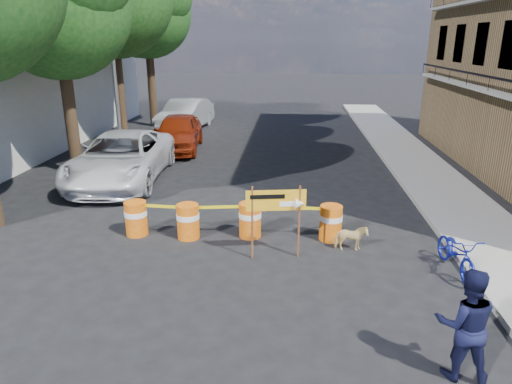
% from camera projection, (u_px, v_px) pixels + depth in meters
% --- Properties ---
extents(ground, '(120.00, 120.00, 0.00)m').
position_uv_depth(ground, '(235.00, 270.00, 10.04)').
color(ground, black).
rests_on(ground, ground).
extents(sidewalk_east, '(2.40, 40.00, 0.15)m').
position_uv_depth(sidewalk_east, '(441.00, 189.00, 15.23)').
color(sidewalk_east, gray).
rests_on(sidewalk_east, ground).
extents(tree_mid_a, '(5.25, 5.00, 8.68)m').
position_uv_depth(tree_mid_a, '(58.00, 2.00, 15.24)').
color(tree_mid_a, '#332316').
rests_on(tree_mid_a, ground).
extents(tree_far, '(5.04, 4.80, 8.84)m').
position_uv_depth(tree_far, '(148.00, 12.00, 24.62)').
color(tree_far, '#332316').
rests_on(tree_far, ground).
extents(streetlamp, '(1.25, 0.18, 8.00)m').
position_uv_depth(streetlamp, '(114.00, 51.00, 18.06)').
color(streetlamp, gray).
rests_on(streetlamp, ground).
extents(barrel_far_left, '(0.58, 0.58, 0.90)m').
position_uv_depth(barrel_far_left, '(136.00, 218.00, 11.73)').
color(barrel_far_left, '#C94B0B').
rests_on(barrel_far_left, ground).
extents(barrel_mid_left, '(0.58, 0.58, 0.90)m').
position_uv_depth(barrel_mid_left, '(188.00, 221.00, 11.54)').
color(barrel_mid_left, '#C94B0B').
rests_on(barrel_mid_left, ground).
extents(barrel_mid_right, '(0.58, 0.58, 0.90)m').
position_uv_depth(barrel_mid_right, '(250.00, 219.00, 11.63)').
color(barrel_mid_right, '#C94B0B').
rests_on(barrel_mid_right, ground).
extents(barrel_far_right, '(0.58, 0.58, 0.90)m').
position_uv_depth(barrel_far_right, '(331.00, 222.00, 11.44)').
color(barrel_far_right, '#C94B0B').
rests_on(barrel_far_right, ground).
extents(detour_sign, '(1.35, 0.33, 1.75)m').
position_uv_depth(detour_sign, '(283.00, 206.00, 10.24)').
color(detour_sign, '#592D19').
rests_on(detour_sign, ground).
extents(pedestrian, '(0.95, 0.78, 1.78)m').
position_uv_depth(pedestrian, '(465.00, 324.00, 6.65)').
color(pedestrian, black).
rests_on(pedestrian, ground).
extents(bicycle, '(0.70, 0.97, 1.73)m').
position_uv_depth(bicycle, '(459.00, 235.00, 9.71)').
color(bicycle, '#121D98').
rests_on(bicycle, ground).
extents(dog, '(0.78, 0.37, 0.65)m').
position_uv_depth(dog, '(351.00, 238.00, 10.88)').
color(dog, '#DDC47E').
rests_on(dog, ground).
extents(suv_white, '(3.15, 6.24, 1.69)m').
position_uv_depth(suv_white, '(121.00, 158.00, 16.10)').
color(suv_white, silver).
rests_on(suv_white, ground).
extents(sedan_red, '(2.39, 4.95, 1.63)m').
position_uv_depth(sedan_red, '(178.00, 132.00, 20.63)').
color(sedan_red, maroon).
rests_on(sedan_red, ground).
extents(sedan_silver, '(2.46, 5.32, 1.69)m').
position_uv_depth(sedan_silver, '(185.00, 115.00, 25.16)').
color(sedan_silver, '#B6B8BD').
rests_on(sedan_silver, ground).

